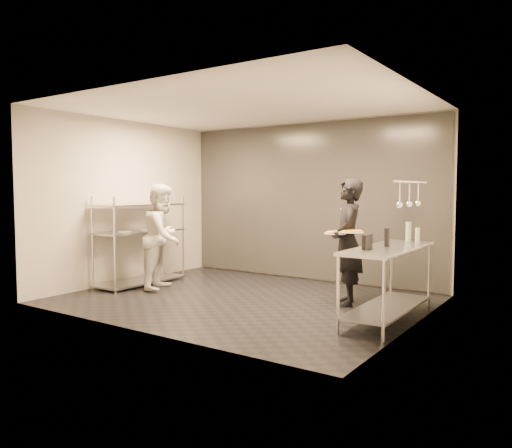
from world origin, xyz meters
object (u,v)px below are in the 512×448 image
Objects in this scene: bottle_green at (408,231)px; salad_plate at (350,207)px; waiter at (348,242)px; bottle_clear at (418,235)px; chef at (163,237)px; pos_monitor at (367,242)px; pizza_plate_near at (335,233)px; prep_counter at (388,271)px; pizza_plate_far at (352,231)px; bottle_dark at (387,237)px; pass_rack at (140,239)px.

salad_plate is at bearing 175.92° from bottle_green.
waiter is 0.96m from bottle_clear.
pos_monitor is (3.61, -0.32, 0.16)m from chef.
salad_plate is at bearing 92.84° from pizza_plate_near.
bottle_green is 0.25m from bottle_clear.
salad_plate is 1.37× the size of bottle_clear.
prep_counter is 5.75× the size of pizza_plate_far.
pos_monitor is 0.38m from bottle_dark.
salad_plate is 1.50m from pos_monitor.
waiter is at bearing -100.43° from chef.
prep_counter is 0.55m from pos_monitor.
chef is at bearing -169.97° from bottle_clear.
prep_counter is 1.00m from pizza_plate_near.
pizza_plate_far is 1.16× the size of salad_plate.
pass_rack is 7.07× the size of bottle_dark.
pizza_plate_far is at bearing 12.80° from waiter.
prep_counter is 1.43m from salad_plate.
chef is 5.71× the size of pizza_plate_near.
pass_rack is 3.73m from pizza_plate_far.
bottle_dark is (0.76, -0.58, 0.15)m from waiter.
pass_rack is 6.17× the size of bottle_green.
chef is at bearing -179.22° from bottle_dark.
pizza_plate_far is at bearing -62.54° from salad_plate.
pos_monitor is at bearing -105.80° from bottle_clear.
salad_plate is 0.93m from bottle_green.
pass_rack is 3.49m from pizza_plate_near.
waiter is 5.62× the size of pizza_plate_far.
waiter reaches higher than prep_counter.
pos_monitor is at bearing -5.12° from pass_rack.
pos_monitor is at bearing -43.78° from pizza_plate_near.
salad_plate is (3.44, 0.87, 0.58)m from pass_rack.
pizza_plate_far reaches higher than pizza_plate_near.
pos_monitor is 1.04m from bottle_clear.
pizza_plate_far is at bearing 149.67° from prep_counter.
pizza_plate_near is 1.15× the size of bottle_green.
pizza_plate_far reaches higher than prep_counter.
waiter is at bearing 70.98° from pizza_plate_near.
waiter is 8.94× the size of bottle_clear.
pass_rack is at bearing -169.48° from bottle_green.
waiter reaches higher than salad_plate.
waiter is 0.29m from pizza_plate_near.
bottle_green reaches higher than pizza_plate_near.
salad_plate reaches higher than bottle_green.
pass_rack is 4.32m from bottle_dark.
waiter reaches higher than pos_monitor.
bottle_clear is (1.03, 0.29, -0.01)m from pizza_plate_near.
chef is (0.60, -0.06, 0.08)m from pass_rack.
pass_rack is at bearing 172.86° from pos_monitor.
pizza_plate_far and pos_monitor have the same top height.
pass_rack is at bearing -172.05° from bottle_clear.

